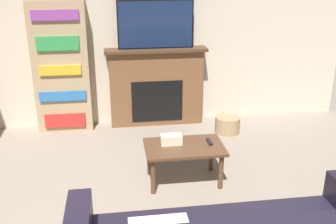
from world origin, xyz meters
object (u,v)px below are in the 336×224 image
object	(u,v)px
fireplace	(156,87)
coffee_table	(184,151)
bookshelf	(61,68)
tv	(156,24)
storage_basket	(227,124)

from	to	relation	value
fireplace	coffee_table	bearing A→B (deg)	-86.50
fireplace	bookshelf	bearing A→B (deg)	-178.98
fireplace	tv	size ratio (longest dim) A/B	1.38
tv	fireplace	bearing A→B (deg)	90.00
fireplace	coffee_table	distance (m)	1.67
tv	bookshelf	bearing A→B (deg)	-179.88
coffee_table	storage_basket	world-z (taller)	coffee_table
fireplace	tv	world-z (taller)	tv
coffee_table	bookshelf	world-z (taller)	bookshelf
storage_basket	coffee_table	bearing A→B (deg)	-124.58
coffee_table	fireplace	bearing A→B (deg)	93.50
fireplace	storage_basket	world-z (taller)	fireplace
tv	storage_basket	world-z (taller)	tv
tv	coffee_table	xyz separation A→B (m)	(0.10, -1.63, -1.06)
coffee_table	storage_basket	size ratio (longest dim) A/B	2.41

